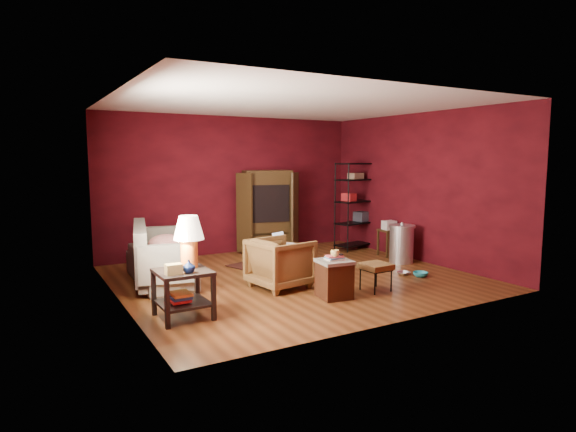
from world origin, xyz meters
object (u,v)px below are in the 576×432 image
object	(u,v)px
sofa	(160,259)
armchair	(280,261)
hamper	(334,278)
tv_armoire	(267,209)
side_table	(186,257)
wire_shelving	(356,202)
laptop_desk	(284,248)

from	to	relation	value
sofa	armchair	world-z (taller)	armchair
hamper	tv_armoire	bearing A→B (deg)	77.77
armchair	tv_armoire	size ratio (longest dim) A/B	0.49
sofa	hamper	world-z (taller)	sofa
armchair	tv_armoire	bearing A→B (deg)	-32.35
armchair	side_table	xyz separation A→B (m)	(-1.65, -0.58, 0.33)
wire_shelving	sofa	bearing A→B (deg)	178.09
sofa	hamper	xyz separation A→B (m)	(1.89, -2.07, -0.09)
side_table	wire_shelving	size ratio (longest dim) A/B	0.67
hamper	laptop_desk	world-z (taller)	laptop_desk
hamper	laptop_desk	xyz separation A→B (m)	(0.18, 1.75, 0.13)
sofa	armchair	distance (m)	1.93
side_table	hamper	size ratio (longest dim) A/B	2.01
armchair	side_table	bearing A→B (deg)	100.40
sofa	wire_shelving	bearing A→B (deg)	-78.30
laptop_desk	sofa	bearing A→B (deg)	149.29
armchair	wire_shelving	size ratio (longest dim) A/B	0.45
side_table	hamper	distance (m)	2.11
armchair	side_table	world-z (taller)	side_table
wire_shelving	side_table	bearing A→B (deg)	-162.43
armchair	laptop_desk	size ratio (longest dim) A/B	1.24
sofa	armchair	size ratio (longest dim) A/B	2.27
sofa	side_table	world-z (taller)	side_table
sofa	tv_armoire	distance (m)	3.05
sofa	wire_shelving	size ratio (longest dim) A/B	1.01
hamper	tv_armoire	world-z (taller)	tv_armoire
side_table	wire_shelving	xyz separation A→B (m)	(4.58, 2.53, 0.27)
sofa	laptop_desk	distance (m)	2.09
sofa	armchair	xyz separation A→B (m)	(1.50, -1.22, 0.05)
laptop_desk	armchair	bearing A→B (deg)	-144.19
laptop_desk	tv_armoire	size ratio (longest dim) A/B	0.39
armchair	side_table	size ratio (longest dim) A/B	0.67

